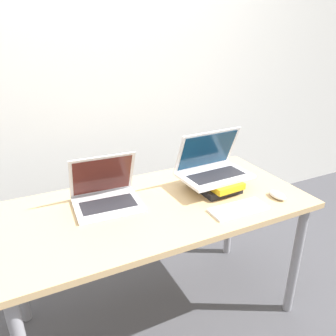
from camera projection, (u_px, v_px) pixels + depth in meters
The scene contains 7 objects.
wall_back at pixel (96, 58), 2.19m from camera, with size 8.00×0.05×2.70m.
desk at pixel (158, 217), 1.65m from camera, with size 1.51×0.73×0.73m.
laptop_left at pixel (106, 194), 1.60m from camera, with size 0.33×0.28×0.25m.
book_stack at pixel (215, 183), 1.76m from camera, with size 0.21×0.28×0.07m.
laptop_on_books at pixel (212, 167), 1.75m from camera, with size 0.38×0.26×0.24m.
wireless_keyboard at pixel (239, 209), 1.56m from camera, with size 0.29×0.12×0.01m.
mouse at pixel (277, 195), 1.67m from camera, with size 0.06×0.11×0.03m.
Camera 1 is at (-0.59, -0.94, 1.53)m, focal length 35.00 mm.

